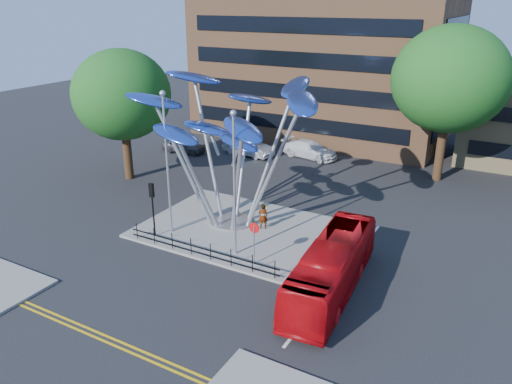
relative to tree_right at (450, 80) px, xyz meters
The scene contains 17 objects.
ground 24.75m from the tree_right, 109.98° to the right, with size 120.00×120.00×0.00m, color black.
traffic_island 20.01m from the tree_right, 119.36° to the right, with size 12.00×9.00×0.15m, color slate.
double_yellow_near 30.21m from the tree_right, 105.95° to the right, with size 40.00×0.12×0.01m, color gold.
double_yellow_far 30.49m from the tree_right, 105.78° to the right, with size 40.00×0.12×0.01m, color gold.
tree_right is the anchor object (origin of this frame).
tree_left 25.09m from the tree_right, 151.39° to the right, with size 7.60×7.60×10.32m.
leaf_sculpture 18.37m from the tree_right, 123.31° to the right, with size 12.72×9.54×9.51m.
street_lamp_left 22.49m from the tree_right, 124.05° to the right, with size 0.36×0.36×8.80m.
street_lamp_right 20.64m from the tree_right, 111.54° to the right, with size 0.36×0.36×8.30m.
traffic_light_island 24.06m from the tree_right, 123.69° to the right, with size 0.28×0.18×3.42m.
no_entry_sign_island 21.31m from the tree_right, 107.12° to the right, with size 0.60×0.10×2.45m.
pedestrian_railing_front 23.43m from the tree_right, 113.91° to the right, with size 10.00×0.06×1.00m.
red_bus 20.94m from the tree_right, 94.05° to the right, with size 2.24×9.59×2.67m, color #B1080D.
pedestrian 18.54m from the tree_right, 116.82° to the right, with size 0.60×0.39×1.65m, color gray.
parked_car_left 24.02m from the tree_right, 169.93° to the right, with size 1.68×4.17×1.42m, color #3A3B41.
parked_car_mid 18.32m from the tree_right, behind, with size 1.74×4.98×1.64m, color #B5B7BD.
parked_car_right 13.56m from the tree_right, behind, with size 2.14×5.27×1.53m, color silver.
Camera 1 is at (13.95, -18.47, 13.79)m, focal length 35.00 mm.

